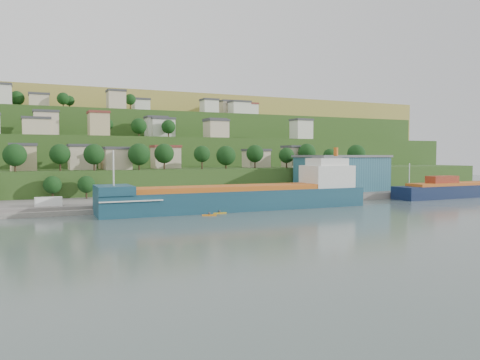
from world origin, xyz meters
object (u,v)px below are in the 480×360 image
cargo_ship_far (465,190)px  cargo_ship_near (246,198)px  caravan (48,203)px  kayak_orange (209,215)px  warehouse (342,173)px

cargo_ship_far → cargo_ship_near: bearing=-179.0°
cargo_ship_near → cargo_ship_far: size_ratio=1.34×
cargo_ship_near → caravan: size_ratio=11.50×
caravan → cargo_ship_far: bearing=-3.6°
cargo_ship_near → kayak_orange: size_ratio=21.04×
cargo_ship_near → kayak_orange: cargo_ship_near is taller
caravan → cargo_ship_near: bearing=-12.7°
kayak_orange → cargo_ship_far: bearing=24.7°
warehouse → kayak_orange: warehouse is taller
warehouse → kayak_orange: size_ratio=9.02×
cargo_ship_far → caravan: (-137.16, 9.50, 0.32)m
cargo_ship_far → warehouse: size_ratio=1.74×
caravan → kayak_orange: (35.85, -20.05, -2.46)m
warehouse → caravan: bearing=-177.4°
cargo_ship_far → kayak_orange: (-101.31, -10.55, -2.14)m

